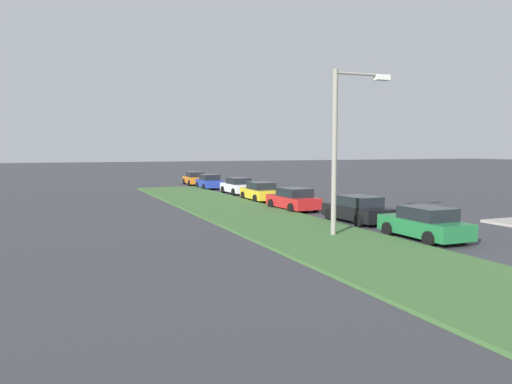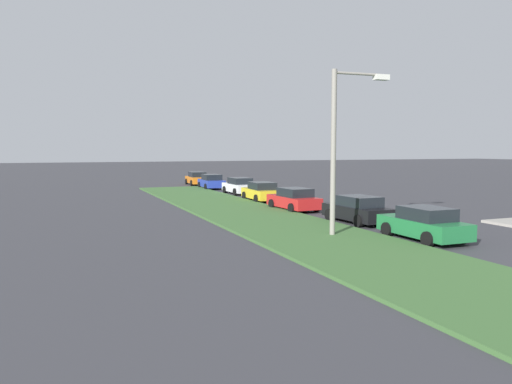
{
  "view_description": "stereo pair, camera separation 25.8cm",
  "coord_description": "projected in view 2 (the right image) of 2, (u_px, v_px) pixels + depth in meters",
  "views": [
    {
      "loc": [
        -9.74,
        18.68,
        3.97
      ],
      "look_at": [
        15.78,
        7.98,
        1.56
      ],
      "focal_mm": 34.42,
      "sensor_mm": 36.0,
      "label": 1
    },
    {
      "loc": [
        -9.84,
        18.44,
        3.97
      ],
      "look_at": [
        15.78,
        7.98,
        1.56
      ],
      "focal_mm": 34.42,
      "sensor_mm": 36.0,
      "label": 2
    }
  ],
  "objects": [
    {
      "name": "parked_car_yellow",
      "position": [
        261.0,
        192.0,
        37.72
      ],
      "size": [
        4.35,
        2.12,
        1.47
      ],
      "rotation": [
        0.0,
        0.0,
        -0.03
      ],
      "color": "gold",
      "rests_on": "ground"
    },
    {
      "name": "parked_car_white",
      "position": [
        239.0,
        186.0,
        43.59
      ],
      "size": [
        4.32,
        2.07,
        1.47
      ],
      "rotation": [
        0.0,
        0.0,
        0.01
      ],
      "color": "silver",
      "rests_on": "ground"
    },
    {
      "name": "parked_car_red",
      "position": [
        294.0,
        199.0,
        31.92
      ],
      "size": [
        4.39,
        2.19,
        1.47
      ],
      "rotation": [
        0.0,
        0.0,
        0.05
      ],
      "color": "red",
      "rests_on": "ground"
    },
    {
      "name": "parked_car_green",
      "position": [
        424.0,
        224.0,
        21.44
      ],
      "size": [
        4.32,
        2.06,
        1.47
      ],
      "rotation": [
        0.0,
        0.0,
        -0.01
      ],
      "color": "#1E6B38",
      "rests_on": "ground"
    },
    {
      "name": "parked_car_black",
      "position": [
        358.0,
        210.0,
        26.48
      ],
      "size": [
        4.37,
        2.15,
        1.47
      ],
      "rotation": [
        0.0,
        0.0,
        0.04
      ],
      "color": "black",
      "rests_on": "ground"
    },
    {
      "name": "parked_car_blue",
      "position": [
        211.0,
        182.0,
        49.36
      ],
      "size": [
        4.36,
        2.14,
        1.47
      ],
      "rotation": [
        0.0,
        0.0,
        -0.04
      ],
      "color": "#23389E",
      "rests_on": "ground"
    },
    {
      "name": "streetlight",
      "position": [
        341.0,
        140.0,
        21.98
      ],
      "size": [
        0.45,
        2.88,
        7.5
      ],
      "color": "gray",
      "rests_on": "ground"
    },
    {
      "name": "grass_median",
      "position": [
        308.0,
        234.0,
        22.66
      ],
      "size": [
        60.0,
        6.0,
        0.12
      ],
      "primitive_type": "cube",
      "color": "#3D6633",
      "rests_on": "ground"
    },
    {
      "name": "parked_car_orange",
      "position": [
        197.0,
        179.0,
        54.83
      ],
      "size": [
        4.37,
        2.16,
        1.47
      ],
      "rotation": [
        0.0,
        0.0,
        -0.04
      ],
      "color": "orange",
      "rests_on": "ground"
    }
  ]
}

